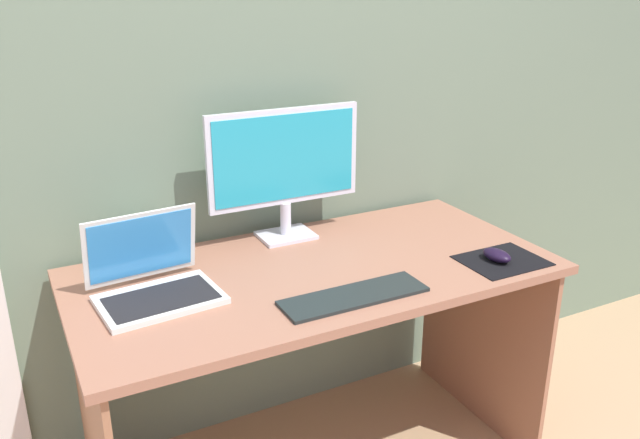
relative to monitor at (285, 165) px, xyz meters
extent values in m
cube|color=slate|center=(-0.02, 0.13, 0.25)|extent=(6.00, 0.04, 2.50)
cube|color=#9A664F|center=(-0.02, -0.27, -0.26)|extent=(1.45, 0.71, 0.03)
cube|color=#9F684B|center=(0.66, -0.27, -0.64)|extent=(0.02, 0.67, 0.72)
cube|color=silver|center=(0.00, 0.00, -0.24)|extent=(0.18, 0.14, 0.01)
cylinder|color=silver|center=(0.00, 0.00, -0.18)|extent=(0.04, 0.04, 0.11)
cube|color=silver|center=(0.00, 0.00, 0.03)|extent=(0.52, 0.02, 0.31)
cube|color=#26A5BF|center=(0.00, -0.01, 0.03)|extent=(0.49, 0.00, 0.28)
cube|color=silver|center=(-0.50, -0.27, -0.24)|extent=(0.34, 0.24, 0.02)
cube|color=black|center=(-0.50, -0.28, -0.23)|extent=(0.30, 0.19, 0.00)
cube|color=silver|center=(-0.51, -0.15, -0.13)|extent=(0.32, 0.08, 0.21)
cube|color=#338CD8|center=(-0.51, -0.15, -0.13)|extent=(0.29, 0.06, 0.18)
sphere|color=silver|center=(-0.48, -0.01, -0.17)|extent=(0.17, 0.17, 0.17)
cube|color=#1F2626|center=(-0.02, -0.49, -0.25)|extent=(0.42, 0.13, 0.01)
cube|color=black|center=(0.51, -0.49, -0.25)|extent=(0.25, 0.20, 0.00)
ellipsoid|color=black|center=(0.49, -0.48, -0.23)|extent=(0.07, 0.11, 0.04)
camera|label=1|loc=(-0.83, -1.87, 0.57)|focal=36.66mm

